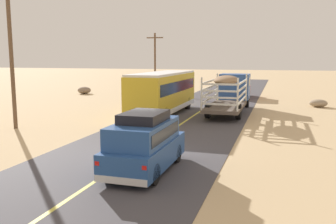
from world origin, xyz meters
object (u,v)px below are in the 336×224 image
object	(u,v)px
bus	(164,92)
boulder_near_shoulder	(84,90)
car_far	(240,87)
power_pole_near	(11,52)
power_pole_mid	(155,60)
livestock_truck	(232,89)
suv_near	(145,142)
boulder_far_horizon	(318,103)

from	to	relation	value
bus	boulder_near_shoulder	distance (m)	18.93
car_far	power_pole_near	size ratio (longest dim) A/B	0.53
boulder_near_shoulder	power_pole_mid	bearing A→B (deg)	38.58
livestock_truck	power_pole_near	size ratio (longest dim) A/B	1.11
livestock_truck	power_pole_mid	bearing A→B (deg)	128.92
car_far	boulder_near_shoulder	size ratio (longest dim) A/B	2.87
car_far	power_pole_near	world-z (taller)	power_pole_near
bus	car_far	xyz separation A→B (m)	(4.34, 14.05, -0.66)
suv_near	boulder_near_shoulder	xyz separation A→B (m)	(-17.80, 26.25, -0.73)
livestock_truck	bus	world-z (taller)	bus
power_pole_mid	livestock_truck	bearing A→B (deg)	-51.08
power_pole_near	boulder_far_horizon	xyz separation A→B (m)	(18.85, 16.10, -4.34)
suv_near	power_pole_mid	bearing A→B (deg)	108.46
bus	car_far	bearing A→B (deg)	72.83
suv_near	bus	xyz separation A→B (m)	(-3.65, 13.74, 0.60)
car_far	power_pole_near	distance (m)	25.12
suv_near	power_pole_near	bearing A→B (deg)	152.00
power_pole_near	bus	bearing A→B (deg)	49.01
bus	boulder_far_horizon	xyz separation A→B (m)	(11.84, 8.03, -1.41)
bus	power_pole_near	xyz separation A→B (m)	(-7.01, -8.07, 2.93)
power_pole_mid	boulder_far_horizon	bearing A→B (deg)	-28.36
power_pole_near	boulder_far_horizon	world-z (taller)	power_pole_near
car_far	power_pole_mid	distance (m)	12.44
bus	car_far	distance (m)	14.72
livestock_truck	boulder_far_horizon	bearing A→B (deg)	31.35
power_pole_mid	power_pole_near	bearing A→B (deg)	-90.00
car_far	boulder_near_shoulder	distance (m)	18.56
livestock_truck	car_far	size ratio (longest dim) A/B	2.10
suv_near	power_pole_near	size ratio (longest dim) A/B	0.53
power_pole_mid	bus	bearing A→B (deg)	-68.94
power_pole_near	power_pole_mid	distance (m)	26.28
livestock_truck	boulder_far_horizon	distance (m)	8.48
power_pole_near	boulder_near_shoulder	xyz separation A→B (m)	(-7.14, 20.58, -4.25)
livestock_truck	power_pole_mid	world-z (taller)	power_pole_mid
power_pole_mid	boulder_near_shoulder	xyz separation A→B (m)	(-7.14, -5.69, -3.60)
car_far	boulder_far_horizon	world-z (taller)	car_far
power_pole_near	livestock_truck	bearing A→B (deg)	45.07
power_pole_mid	boulder_near_shoulder	size ratio (longest dim) A/B	4.64
bus	power_pole_near	distance (m)	11.08
power_pole_near	power_pole_mid	xyz separation A→B (m)	(-0.00, 26.27, -0.65)
bus	boulder_near_shoulder	bearing A→B (deg)	138.50
car_far	boulder_near_shoulder	bearing A→B (deg)	-175.26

